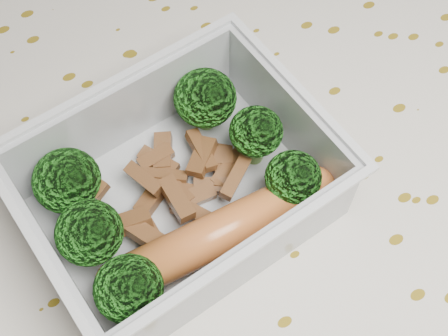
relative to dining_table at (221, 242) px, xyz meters
name	(u,v)px	position (x,y,z in m)	size (l,w,h in m)	color
dining_table	(221,242)	(0.00, 0.00, 0.00)	(1.40, 0.90, 0.75)	brown
tablecloth	(221,215)	(0.00, 0.00, 0.05)	(1.46, 0.96, 0.19)	beige
lunch_container	(180,192)	(-0.03, 0.00, 0.11)	(0.19, 0.16, 0.06)	silver
broccoli_florets	(162,183)	(-0.04, 0.01, 0.12)	(0.15, 0.13, 0.05)	#608C3F
meat_pile	(177,184)	(-0.02, 0.01, 0.10)	(0.11, 0.08, 0.03)	brown
sausage	(220,233)	(-0.02, -0.04, 0.11)	(0.15, 0.03, 0.03)	#C3662E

